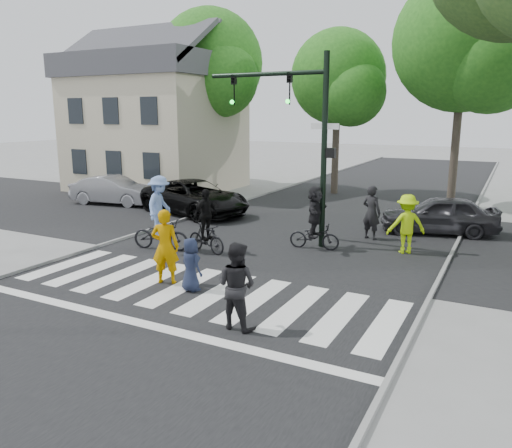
{
  "coord_description": "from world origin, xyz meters",
  "views": [
    {
      "loc": [
        6.51,
        -8.51,
        4.19
      ],
      "look_at": [
        0.5,
        3.0,
        1.3
      ],
      "focal_mm": 35.0,
      "sensor_mm": 36.0,
      "label": 1
    }
  ],
  "objects_px": {
    "pedestrian_woman": "(165,247)",
    "car_silver": "(114,190)",
    "traffic_signal": "(299,123)",
    "cyclist_right": "(315,221)",
    "cyclist_left": "(160,218)",
    "pedestrian_adult": "(236,286)",
    "cyclist_mid": "(206,227)",
    "car_grey": "(439,215)",
    "car_suv": "(195,197)",
    "pedestrian_child": "(191,265)"
  },
  "relations": [
    {
      "from": "pedestrian_woman",
      "to": "car_grey",
      "type": "distance_m",
      "value": 10.23
    },
    {
      "from": "cyclist_left",
      "to": "pedestrian_adult",
      "type": "bearing_deg",
      "value": -38.45
    },
    {
      "from": "cyclist_right",
      "to": "pedestrian_child",
      "type": "bearing_deg",
      "value": -104.2
    },
    {
      "from": "traffic_signal",
      "to": "cyclist_mid",
      "type": "distance_m",
      "value": 4.37
    },
    {
      "from": "cyclist_mid",
      "to": "car_silver",
      "type": "relative_size",
      "value": 0.49
    },
    {
      "from": "traffic_signal",
      "to": "car_silver",
      "type": "xyz_separation_m",
      "value": [
        -10.46,
        2.69,
        -3.23
      ]
    },
    {
      "from": "cyclist_right",
      "to": "car_grey",
      "type": "xyz_separation_m",
      "value": [
        3.16,
        3.99,
        -0.21
      ]
    },
    {
      "from": "cyclist_right",
      "to": "car_silver",
      "type": "distance_m",
      "value": 11.62
    },
    {
      "from": "cyclist_right",
      "to": "pedestrian_adult",
      "type": "bearing_deg",
      "value": -82.97
    },
    {
      "from": "traffic_signal",
      "to": "cyclist_left",
      "type": "height_order",
      "value": "traffic_signal"
    },
    {
      "from": "cyclist_mid",
      "to": "cyclist_right",
      "type": "xyz_separation_m",
      "value": [
        2.78,
        1.93,
        0.08
      ]
    },
    {
      "from": "pedestrian_child",
      "to": "cyclist_mid",
      "type": "height_order",
      "value": "cyclist_mid"
    },
    {
      "from": "traffic_signal",
      "to": "car_silver",
      "type": "bearing_deg",
      "value": 165.58
    },
    {
      "from": "pedestrian_woman",
      "to": "pedestrian_child",
      "type": "xyz_separation_m",
      "value": [
        0.88,
        -0.18,
        -0.29
      ]
    },
    {
      "from": "pedestrian_woman",
      "to": "cyclist_mid",
      "type": "height_order",
      "value": "cyclist_mid"
    },
    {
      "from": "pedestrian_child",
      "to": "car_grey",
      "type": "xyz_separation_m",
      "value": [
        4.41,
        8.93,
        0.02
      ]
    },
    {
      "from": "cyclist_left",
      "to": "car_suv",
      "type": "xyz_separation_m",
      "value": [
        -2.3,
        5.21,
        -0.29
      ]
    },
    {
      "from": "pedestrian_adult",
      "to": "car_silver",
      "type": "distance_m",
      "value": 15.19
    },
    {
      "from": "pedestrian_woman",
      "to": "car_silver",
      "type": "bearing_deg",
      "value": -62.53
    },
    {
      "from": "pedestrian_woman",
      "to": "car_suv",
      "type": "height_order",
      "value": "pedestrian_woman"
    },
    {
      "from": "pedestrian_adult",
      "to": "cyclist_left",
      "type": "relative_size",
      "value": 0.76
    },
    {
      "from": "pedestrian_woman",
      "to": "cyclist_mid",
      "type": "xyz_separation_m",
      "value": [
        -0.65,
        2.83,
        -0.14
      ]
    },
    {
      "from": "cyclist_right",
      "to": "car_grey",
      "type": "distance_m",
      "value": 5.09
    },
    {
      "from": "cyclist_right",
      "to": "car_silver",
      "type": "xyz_separation_m",
      "value": [
        -11.2,
        3.07,
        -0.22
      ]
    },
    {
      "from": "pedestrian_child",
      "to": "car_suv",
      "type": "relative_size",
      "value": 0.25
    },
    {
      "from": "traffic_signal",
      "to": "cyclist_right",
      "type": "height_order",
      "value": "traffic_signal"
    },
    {
      "from": "car_silver",
      "to": "pedestrian_child",
      "type": "bearing_deg",
      "value": -137.75
    },
    {
      "from": "pedestrian_woman",
      "to": "traffic_signal",
      "type": "bearing_deg",
      "value": -126.8
    },
    {
      "from": "cyclist_left",
      "to": "pedestrian_child",
      "type": "bearing_deg",
      "value": -41.5
    },
    {
      "from": "car_silver",
      "to": "traffic_signal",
      "type": "bearing_deg",
      "value": -113.35
    },
    {
      "from": "pedestrian_woman",
      "to": "car_silver",
      "type": "xyz_separation_m",
      "value": [
        -9.07,
        7.83,
        -0.28
      ]
    },
    {
      "from": "cyclist_left",
      "to": "cyclist_mid",
      "type": "xyz_separation_m",
      "value": [
        1.44,
        0.37,
        -0.2
      ]
    },
    {
      "from": "cyclist_mid",
      "to": "pedestrian_child",
      "type": "bearing_deg",
      "value": -62.92
    },
    {
      "from": "pedestrian_child",
      "to": "car_silver",
      "type": "height_order",
      "value": "car_silver"
    },
    {
      "from": "car_suv",
      "to": "cyclist_right",
      "type": "bearing_deg",
      "value": -97.65
    },
    {
      "from": "cyclist_mid",
      "to": "car_suv",
      "type": "height_order",
      "value": "cyclist_mid"
    },
    {
      "from": "traffic_signal",
      "to": "pedestrian_woman",
      "type": "height_order",
      "value": "traffic_signal"
    },
    {
      "from": "pedestrian_child",
      "to": "cyclist_mid",
      "type": "distance_m",
      "value": 3.38
    },
    {
      "from": "pedestrian_adult",
      "to": "cyclist_right",
      "type": "distance_m",
      "value": 6.32
    },
    {
      "from": "pedestrian_adult",
      "to": "cyclist_right",
      "type": "relative_size",
      "value": 0.88
    },
    {
      "from": "cyclist_right",
      "to": "cyclist_mid",
      "type": "bearing_deg",
      "value": -145.24
    },
    {
      "from": "pedestrian_child",
      "to": "pedestrian_adult",
      "type": "xyz_separation_m",
      "value": [
        2.02,
        -1.34,
        0.23
      ]
    },
    {
      "from": "cyclist_left",
      "to": "car_silver",
      "type": "distance_m",
      "value": 8.81
    },
    {
      "from": "pedestrian_woman",
      "to": "cyclist_left",
      "type": "bearing_deg",
      "value": -71.29
    },
    {
      "from": "traffic_signal",
      "to": "cyclist_right",
      "type": "bearing_deg",
      "value": -27.18
    },
    {
      "from": "car_grey",
      "to": "pedestrian_child",
      "type": "bearing_deg",
      "value": -40.42
    },
    {
      "from": "car_silver",
      "to": "cyclist_right",
      "type": "bearing_deg",
      "value": -114.27
    },
    {
      "from": "pedestrian_woman",
      "to": "pedestrian_child",
      "type": "height_order",
      "value": "pedestrian_woman"
    },
    {
      "from": "traffic_signal",
      "to": "cyclist_left",
      "type": "distance_m",
      "value": 5.26
    },
    {
      "from": "car_silver",
      "to": "pedestrian_woman",
      "type": "bearing_deg",
      "value": -139.74
    }
  ]
}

